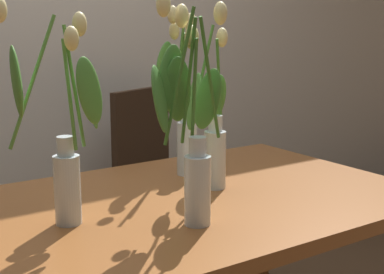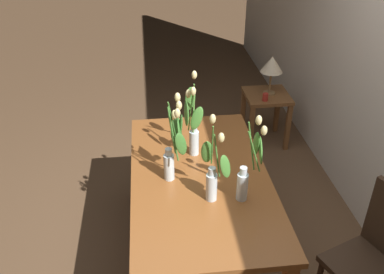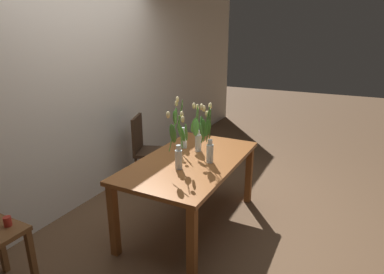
# 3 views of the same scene
# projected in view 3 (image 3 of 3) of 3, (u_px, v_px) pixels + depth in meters

# --- Properties ---
(ground_plane) EXTENTS (18.00, 18.00, 0.00)m
(ground_plane) POSITION_uv_depth(u_px,v_px,m) (191.00, 224.00, 3.39)
(ground_plane) COLOR brown
(room_wall_rear) EXTENTS (9.00, 0.10, 2.70)m
(room_wall_rear) POSITION_uv_depth(u_px,v_px,m) (81.00, 88.00, 3.57)
(room_wall_rear) COLOR silver
(room_wall_rear) RESTS_ON ground
(dining_table) EXTENTS (1.60, 0.90, 0.74)m
(dining_table) POSITION_uv_depth(u_px,v_px,m) (191.00, 168.00, 3.19)
(dining_table) COLOR brown
(dining_table) RESTS_ON ground
(tulip_vase_0) EXTENTS (0.25, 0.15, 0.57)m
(tulip_vase_0) POSITION_uv_depth(u_px,v_px,m) (179.00, 147.00, 2.86)
(tulip_vase_0) COLOR silver
(tulip_vase_0) RESTS_ON dining_table
(tulip_vase_1) EXTENTS (0.24, 0.16, 0.58)m
(tulip_vase_1) POSITION_uv_depth(u_px,v_px,m) (207.00, 138.00, 3.02)
(tulip_vase_1) COLOR silver
(tulip_vase_1) RESTS_ON dining_table
(tulip_vase_2) EXTENTS (0.13, 0.15, 0.56)m
(tulip_vase_2) POSITION_uv_depth(u_px,v_px,m) (181.00, 131.00, 3.42)
(tulip_vase_2) COLOR silver
(tulip_vase_2) RESTS_ON dining_table
(tulip_vase_3) EXTENTS (0.20, 0.18, 0.54)m
(tulip_vase_3) POSITION_uv_depth(u_px,v_px,m) (197.00, 136.00, 3.33)
(tulip_vase_3) COLOR silver
(tulip_vase_3) RESTS_ON dining_table
(dining_chair) EXTENTS (0.52, 0.52, 0.93)m
(dining_chair) POSITION_uv_depth(u_px,v_px,m) (146.00, 147.00, 4.15)
(dining_chair) COLOR #382619
(dining_chair) RESTS_ON ground
(pillar_candle) EXTENTS (0.06, 0.06, 0.07)m
(pillar_candle) POSITION_uv_depth(u_px,v_px,m) (8.00, 221.00, 2.38)
(pillar_candle) COLOR #B72D23
(pillar_candle) RESTS_ON side_table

